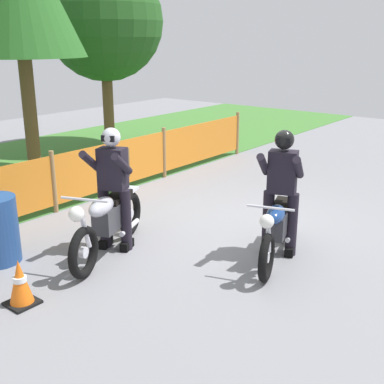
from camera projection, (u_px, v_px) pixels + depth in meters
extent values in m
cube|color=gray|center=(233.00, 225.00, 7.75)|extent=(24.00, 24.00, 0.02)
cube|color=#427A33|center=(27.00, 168.00, 11.03)|extent=(24.00, 5.81, 0.01)
cylinder|color=#997547|center=(54.00, 182.00, 8.13)|extent=(0.08, 0.08, 1.05)
cylinder|color=#997547|center=(164.00, 153.00, 10.19)|extent=(0.08, 0.08, 1.05)
cylinder|color=#997547|center=(237.00, 133.00, 12.26)|extent=(0.08, 0.08, 1.05)
cube|color=orange|center=(115.00, 165.00, 9.15)|extent=(2.68, 0.02, 0.85)
cube|color=orange|center=(204.00, 141.00, 11.22)|extent=(2.68, 0.02, 0.85)
cylinder|color=brown|center=(30.00, 118.00, 10.18)|extent=(0.28, 0.28, 2.43)
cylinder|color=brown|center=(108.00, 106.00, 13.07)|extent=(0.28, 0.28, 2.15)
sphere|color=#23511E|center=(104.00, 21.00, 12.43)|extent=(3.00, 3.00, 3.00)
torus|color=black|center=(267.00, 257.00, 5.87)|extent=(0.61, 0.29, 0.60)
cylinder|color=silver|center=(267.00, 257.00, 5.87)|extent=(0.14, 0.10, 0.13)
torus|color=black|center=(285.00, 220.00, 7.06)|extent=(0.61, 0.29, 0.60)
cylinder|color=silver|center=(285.00, 220.00, 7.06)|extent=(0.14, 0.10, 0.13)
cube|color=#38383D|center=(278.00, 224.00, 6.46)|extent=(0.61, 0.40, 0.30)
ellipsoid|color=navy|center=(276.00, 214.00, 6.20)|extent=(0.54, 0.37, 0.21)
cube|color=black|center=(282.00, 205.00, 6.61)|extent=(0.57, 0.37, 0.09)
cube|color=silver|center=(286.00, 198.00, 6.96)|extent=(0.37, 0.25, 0.04)
cylinder|color=silver|center=(269.00, 234.00, 5.84)|extent=(0.23, 0.12, 0.54)
sphere|color=white|center=(267.00, 221.00, 5.64)|extent=(0.22, 0.22, 0.17)
cylinder|color=silver|center=(270.00, 208.00, 5.78)|extent=(0.21, 0.55, 0.03)
cylinder|color=silver|center=(290.00, 234.00, 6.74)|extent=(0.51, 0.23, 0.07)
torus|color=black|center=(84.00, 252.00, 5.94)|extent=(0.65, 0.35, 0.65)
cylinder|color=silver|center=(84.00, 252.00, 5.94)|extent=(0.16, 0.11, 0.14)
torus|color=black|center=(130.00, 214.00, 7.25)|extent=(0.65, 0.35, 0.65)
cylinder|color=silver|center=(130.00, 214.00, 7.25)|extent=(0.16, 0.11, 0.14)
cube|color=#38383D|center=(110.00, 217.00, 6.59)|extent=(0.66, 0.46, 0.33)
ellipsoid|color=#B7B7C1|center=(101.00, 207.00, 6.31)|extent=(0.58, 0.43, 0.22)
cube|color=black|center=(117.00, 198.00, 6.77)|extent=(0.61, 0.42, 0.10)
cube|color=silver|center=(129.00, 191.00, 7.15)|extent=(0.40, 0.29, 0.04)
cylinder|color=silver|center=(84.00, 228.00, 5.91)|extent=(0.24, 0.14, 0.58)
sphere|color=white|center=(76.00, 214.00, 5.69)|extent=(0.24, 0.24, 0.18)
cylinder|color=silver|center=(84.00, 199.00, 5.84)|extent=(0.26, 0.58, 0.03)
cylinder|color=silver|center=(130.00, 227.00, 6.91)|extent=(0.55, 0.28, 0.07)
cylinder|color=black|center=(292.00, 225.00, 6.54)|extent=(0.19, 0.19, 0.86)
cube|color=black|center=(290.00, 250.00, 6.66)|extent=(0.28, 0.19, 0.12)
cylinder|color=black|center=(268.00, 222.00, 6.65)|extent=(0.19, 0.19, 0.86)
cube|color=black|center=(267.00, 247.00, 6.76)|extent=(0.28, 0.19, 0.12)
cube|color=black|center=(283.00, 172.00, 6.38)|extent=(0.34, 0.42, 0.56)
cylinder|color=black|center=(298.00, 168.00, 6.11)|extent=(0.49, 0.25, 0.38)
cylinder|color=black|center=(263.00, 165.00, 6.25)|extent=(0.49, 0.25, 0.38)
sphere|color=black|center=(284.00, 140.00, 6.25)|extent=(0.32, 0.32, 0.25)
cube|color=black|center=(283.00, 141.00, 6.16)|extent=(0.09, 0.18, 0.08)
cube|color=#194C47|center=(285.00, 166.00, 6.52)|extent=(0.24, 0.32, 0.40)
cylinder|color=black|center=(126.00, 220.00, 6.71)|extent=(0.20, 0.20, 0.86)
cube|color=black|center=(127.00, 245.00, 6.82)|extent=(0.28, 0.20, 0.12)
cylinder|color=black|center=(104.00, 218.00, 6.80)|extent=(0.20, 0.20, 0.86)
cube|color=black|center=(106.00, 242.00, 6.91)|extent=(0.28, 0.20, 0.12)
cube|color=black|center=(113.00, 169.00, 6.54)|extent=(0.36, 0.42, 0.56)
cylinder|color=black|center=(122.00, 164.00, 6.28)|extent=(0.49, 0.28, 0.38)
cylinder|color=black|center=(91.00, 162.00, 6.40)|extent=(0.49, 0.28, 0.38)
sphere|color=silver|center=(111.00, 137.00, 6.41)|extent=(0.33, 0.33, 0.25)
cube|color=black|center=(108.00, 139.00, 6.32)|extent=(0.10, 0.18, 0.08)
cube|color=brown|center=(118.00, 163.00, 6.68)|extent=(0.25, 0.32, 0.40)
cube|color=black|center=(22.00, 303.00, 5.42)|extent=(0.32, 0.32, 0.03)
cone|color=orange|center=(20.00, 281.00, 5.34)|extent=(0.26, 0.26, 0.50)
cylinder|color=white|center=(20.00, 279.00, 5.34)|extent=(0.15, 0.15, 0.06)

